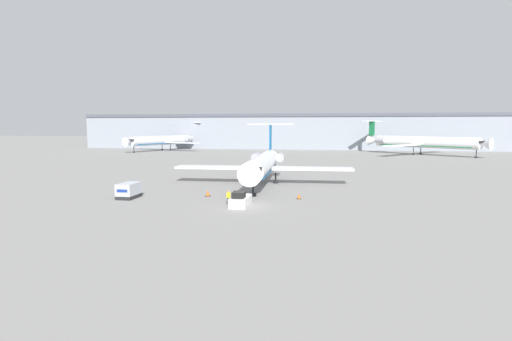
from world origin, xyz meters
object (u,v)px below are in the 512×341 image
Objects in this scene: pushback_tug at (240,200)px; airplane_parked_far_right at (421,142)px; worker_near_tug at (229,197)px; traffic_cone_left at (208,193)px; airplane_parked_far_left at (164,140)px; traffic_cone_right at (299,196)px; luggage_cart at (129,191)px; airplane_main at (263,164)px.

airplane_parked_far_right reaches higher than pushback_tug.
traffic_cone_left is (-3.98, 5.03, -0.48)m from worker_near_tug.
airplane_parked_far_left is 1.02× the size of airplane_parked_far_right.
traffic_cone_left is 1.14× the size of traffic_cone_right.
luggage_cart is at bearing -69.97° from airplane_parked_far_left.
airplane_parked_far_right reaches higher than worker_near_tug.
pushback_tug reaches higher than worker_near_tug.
airplane_parked_far_right is at bearing -5.10° from airplane_parked_far_left.
airplane_parked_far_right is (39.80, 71.98, 0.87)m from airplane_main.
airplane_main is 40.43× the size of traffic_cone_right.
airplane_parked_far_left reaches higher than traffic_cone_right.
airplane_parked_far_left reaches higher than pushback_tug.
airplane_parked_far_right is (89.23, -7.97, 0.21)m from airplane_parked_far_left.
worker_near_tug is (-1.35, -17.30, -2.31)m from airplane_main.
traffic_cone_right is at bearing -58.79° from airplane_parked_far_left.
traffic_cone_right is at bearing 33.14° from worker_near_tug.
traffic_cone_right is at bearing 0.18° from traffic_cone_left.
airplane_main is at bearing 90.37° from pushback_tug.
luggage_cart reaches higher than worker_near_tug.
airplane_parked_far_left is at bearing 116.92° from pushback_tug.
pushback_tug is at bearing -9.17° from luggage_cart.
airplane_parked_far_left is 89.59m from airplane_parked_far_right.
traffic_cone_left is at bearing 128.36° from worker_near_tug.
airplane_main is at bearing -118.94° from airplane_parked_far_right.
luggage_cart is 0.10× the size of airplane_parked_far_right.
luggage_cart is 2.05× the size of worker_near_tug.
airplane_main is 35.56× the size of traffic_cone_left.
traffic_cone_left is at bearing 17.51° from luggage_cart.
luggage_cart is at bearing 171.23° from worker_near_tug.
traffic_cone_right is 90.67m from airplane_parked_far_right.
luggage_cart is at bearing -134.03° from airplane_main.
luggage_cart is 13.55m from worker_near_tug.
airplane_main is at bearing 117.68° from traffic_cone_right.
pushback_tug is 6.27× the size of traffic_cone_right.
airplane_parked_far_right reaches higher than airplane_main.
airplane_main is at bearing 66.53° from traffic_cone_left.
pushback_tug is (0.12, -17.64, -2.53)m from airplane_main.
airplane_main is 93.99m from airplane_parked_far_left.
worker_near_tug is at bearing -146.86° from traffic_cone_right.
pushback_tug is 5.51× the size of traffic_cone_left.
airplane_main reaches higher than worker_near_tug.
luggage_cart is at bearing 170.83° from pushback_tug.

